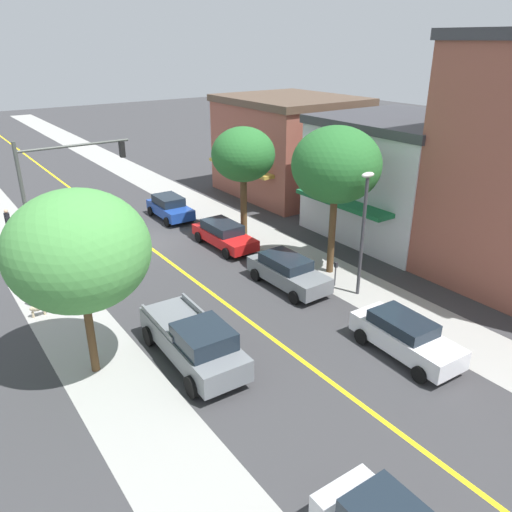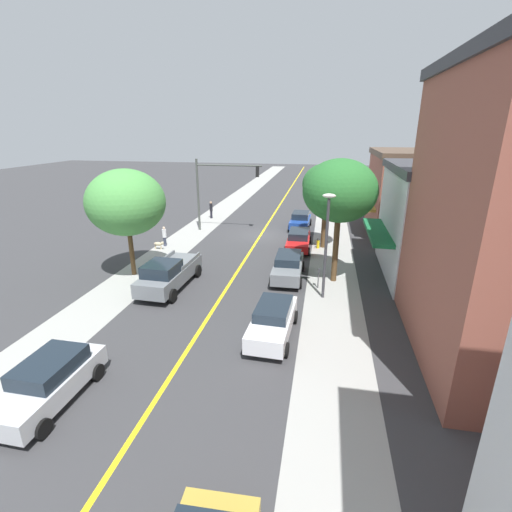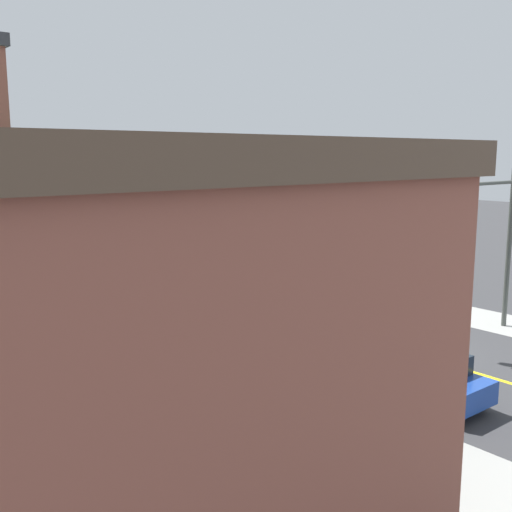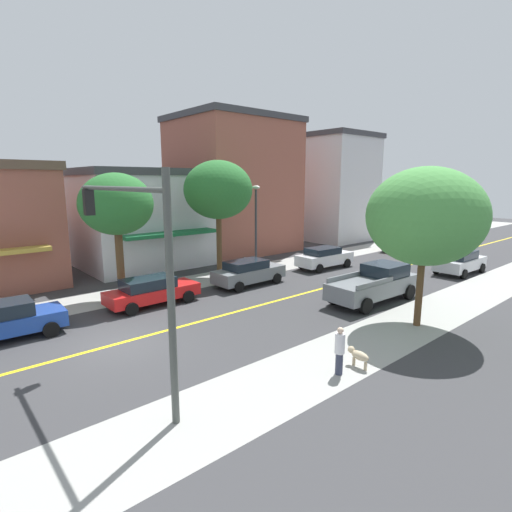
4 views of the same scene
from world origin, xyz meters
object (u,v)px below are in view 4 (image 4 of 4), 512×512
(street_tree_left_far, at_px, (425,217))
(gold_sedan_left_curb, at_px, (402,242))
(silver_sedan_right_curb, at_px, (460,261))
(blue_sedan_left_curb, at_px, (6,320))
(traffic_light_mast, at_px, (136,248))
(parking_meter, at_px, (245,264))
(street_tree_left_near, at_px, (116,205))
(red_sedan_left_curb, at_px, (152,291))
(grey_sedan_left_curb, at_px, (248,272))
(small_dog, at_px, (358,355))
(street_tree_right_corner, at_px, (218,190))
(fire_hydrant, at_px, (132,292))
(white_sedan_left_curb, at_px, (324,257))
(street_lamp, at_px, (256,219))
(grey_pickup_truck, at_px, (375,284))
(pedestrian_white_shirt, at_px, (340,350))

(street_tree_left_far, relative_size, gold_sedan_left_curb, 1.54)
(silver_sedan_right_curb, bearing_deg, gold_sedan_left_curb, 54.87)
(blue_sedan_left_curb, bearing_deg, traffic_light_mast, -71.05)
(parking_meter, relative_size, gold_sedan_left_curb, 0.28)
(street_tree_left_near, xyz_separation_m, red_sedan_left_curb, (1.95, 0.78, -4.30))
(grey_sedan_left_curb, height_order, small_dog, grey_sedan_left_curb)
(blue_sedan_left_curb, bearing_deg, silver_sedan_right_curb, -13.64)
(red_sedan_left_curb, bearing_deg, street_tree_right_corner, 23.02)
(traffic_light_mast, bearing_deg, fire_hydrant, -21.52)
(street_tree_right_corner, height_order, fire_hydrant, street_tree_right_corner)
(fire_hydrant, distance_m, white_sedan_left_curb, 13.98)
(silver_sedan_right_curb, bearing_deg, street_tree_left_far, -164.64)
(street_lamp, height_order, grey_pickup_truck, street_lamp)
(street_lamp, relative_size, pedestrian_white_shirt, 3.66)
(grey_pickup_truck, bearing_deg, street_tree_right_corner, 109.53)
(traffic_light_mast, bearing_deg, pedestrian_white_shirt, -119.41)
(parking_meter, distance_m, red_sedan_left_curb, 7.78)
(grey_sedan_left_curb, xyz_separation_m, grey_pickup_truck, (6.86, 3.00, 0.14))
(grey_sedan_left_curb, bearing_deg, pedestrian_white_shirt, -115.91)
(street_tree_left_far, xyz_separation_m, small_dog, (0.66, -5.34, -4.38))
(blue_sedan_left_curb, height_order, grey_pickup_truck, grey_pickup_truck)
(parking_meter, distance_m, gold_sedan_left_curb, 17.04)
(grey_pickup_truck, bearing_deg, pedestrian_white_shirt, -152.41)
(blue_sedan_left_curb, bearing_deg, street_tree_left_far, -34.01)
(street_lamp, height_order, red_sedan_left_curb, street_lamp)
(street_lamp, height_order, white_sedan_left_curb, street_lamp)
(parking_meter, bearing_deg, traffic_light_mast, -50.58)
(white_sedan_left_curb, height_order, blue_sedan_left_curb, same)
(white_sedan_left_curb, bearing_deg, small_dog, -133.59)
(grey_sedan_left_curb, distance_m, blue_sedan_left_curb, 12.71)
(street_tree_left_far, distance_m, white_sedan_left_curb, 12.41)
(fire_hydrant, relative_size, white_sedan_left_curb, 0.18)
(fire_hydrant, distance_m, grey_pickup_truck, 12.96)
(silver_sedan_right_curb, bearing_deg, white_sedan_left_curb, 129.92)
(silver_sedan_right_curb, xyz_separation_m, pedestrian_white_shirt, (3.58, -17.95, 0.03))
(red_sedan_left_curb, bearing_deg, fire_hydrant, 103.60)
(red_sedan_left_curb, xyz_separation_m, blue_sedan_left_curb, (0.32, -6.45, 0.03))
(street_tree_left_near, distance_m, silver_sedan_right_curb, 22.46)
(street_tree_left_far, bearing_deg, grey_pickup_truck, 152.32)
(street_tree_left_far, distance_m, parking_meter, 12.72)
(gold_sedan_left_curb, xyz_separation_m, white_sedan_left_curb, (0.14, -11.05, -0.02))
(gold_sedan_left_curb, distance_m, white_sedan_left_curb, 11.05)
(parking_meter, relative_size, red_sedan_left_curb, 0.27)
(street_tree_left_near, bearing_deg, small_dog, 13.05)
(street_tree_right_corner, relative_size, grey_sedan_left_curb, 1.64)
(pedestrian_white_shirt, xyz_separation_m, small_dog, (0.12, 0.91, -0.44))
(pedestrian_white_shirt, bearing_deg, street_lamp, -142.97)
(fire_hydrant, xyz_separation_m, pedestrian_white_shirt, (12.42, 1.71, 0.45))
(street_tree_left_near, xyz_separation_m, small_dog, (12.92, 3.00, -4.64))
(street_tree_left_near, distance_m, red_sedan_left_curb, 4.78)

